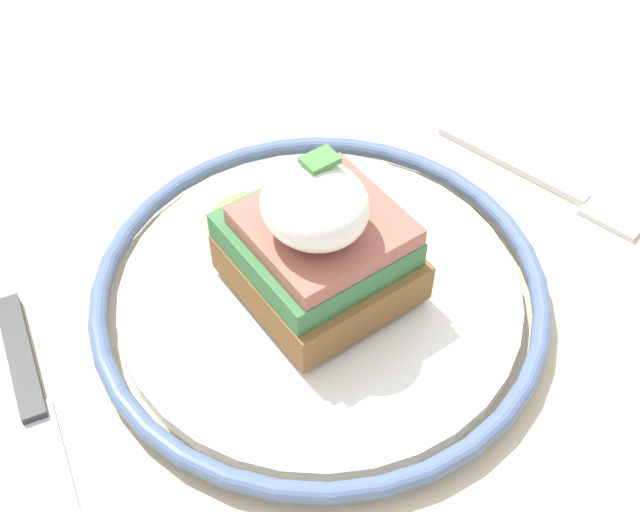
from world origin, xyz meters
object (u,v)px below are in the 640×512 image
(plate, at_px, (320,290))
(fork, at_px, (548,182))
(knife, at_px, (37,424))
(sandwich, at_px, (318,241))

(plate, xyz_separation_m, fork, (-0.17, 0.01, -0.01))
(fork, xyz_separation_m, knife, (0.32, -0.02, 0.00))
(plate, bearing_deg, knife, -5.49)
(sandwich, distance_m, knife, 0.16)
(plate, xyz_separation_m, sandwich, (0.00, 0.00, 0.04))
(plate, height_order, sandwich, sandwich)
(sandwich, distance_m, fork, 0.17)
(plate, relative_size, knife, 1.25)
(plate, relative_size, sandwich, 1.99)
(sandwich, xyz_separation_m, knife, (0.15, -0.01, -0.04))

